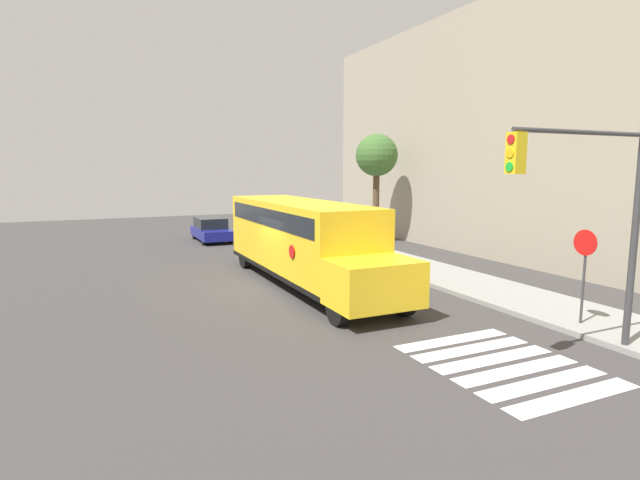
{
  "coord_description": "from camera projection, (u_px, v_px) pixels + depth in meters",
  "views": [
    {
      "loc": [
        16.83,
        -6.1,
        4.28
      ],
      "look_at": [
        0.4,
        1.52,
        1.69
      ],
      "focal_mm": 28.0,
      "sensor_mm": 36.0,
      "label": 1
    }
  ],
  "objects": [
    {
      "name": "stop_sign",
      "position": [
        584.0,
        264.0,
        13.24
      ],
      "size": [
        0.69,
        0.1,
        2.69
      ],
      "color": "#38383A",
      "rests_on": "ground"
    },
    {
      "name": "traffic_light",
      "position": [
        598.0,
        203.0,
        10.78
      ],
      "size": [
        0.28,
        4.06,
        5.28
      ],
      "color": "#38383A",
      "rests_on": "ground"
    },
    {
      "name": "building_backdrop",
      "position": [
        544.0,
        130.0,
        22.81
      ],
      "size": [
        32.0,
        4.0,
        12.12
      ],
      "color": "#9E937F",
      "rests_on": "ground"
    },
    {
      "name": "ground_plane",
      "position": [
        278.0,
        287.0,
        18.25
      ],
      "size": [
        60.0,
        60.0,
        0.0
      ],
      "primitive_type": "plane",
      "color": "#3A3838"
    },
    {
      "name": "parked_car",
      "position": [
        211.0,
        229.0,
        29.75
      ],
      "size": [
        4.13,
        1.73,
        1.39
      ],
      "color": "navy",
      "rests_on": "ground"
    },
    {
      "name": "tree_near_sidewalk",
      "position": [
        377.0,
        157.0,
        28.3
      ],
      "size": [
        2.39,
        2.39,
        6.25
      ],
      "color": "brown",
      "rests_on": "ground"
    },
    {
      "name": "sidewalk_strip",
      "position": [
        423.0,
        270.0,
        20.95
      ],
      "size": [
        44.0,
        3.0,
        0.15
      ],
      "color": "gray",
      "rests_on": "ground"
    },
    {
      "name": "school_bus",
      "position": [
        302.0,
        237.0,
        18.51
      ],
      "size": [
        11.11,
        2.57,
        3.07
      ],
      "color": "yellow",
      "rests_on": "ground"
    },
    {
      "name": "crosswalk_stripes",
      "position": [
        504.0,
        364.0,
        10.98
      ],
      "size": [
        4.0,
        3.2,
        0.01
      ],
      "color": "white",
      "rests_on": "ground"
    }
  ]
}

